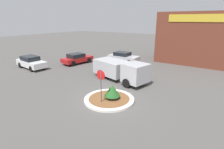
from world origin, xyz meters
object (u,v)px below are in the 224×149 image
(parked_sedan_silver, at_px, (123,57))
(stop_sign, at_px, (101,81))
(parked_sedan_red, at_px, (77,58))
(utility_truck, at_px, (120,69))
(parked_sedan_white, at_px, (31,62))

(parked_sedan_silver, bearing_deg, stop_sign, -66.02)
(parked_sedan_red, bearing_deg, parked_sedan_silver, -38.64)
(stop_sign, xyz_separation_m, utility_truck, (-1.65, 5.21, -0.66))
(stop_sign, distance_m, utility_truck, 5.51)
(stop_sign, bearing_deg, parked_sedan_white, 167.92)
(parked_sedan_silver, distance_m, parked_sedan_red, 6.52)
(utility_truck, distance_m, parked_sedan_white, 11.80)
(parked_sedan_silver, xyz_separation_m, parked_sedan_red, (-4.86, -4.35, -0.00))
(utility_truck, xyz_separation_m, parked_sedan_red, (-8.56, 2.59, -0.40))
(parked_sedan_white, height_order, parked_sedan_red, parked_sedan_white)
(parked_sedan_white, bearing_deg, stop_sign, -7.27)
(stop_sign, bearing_deg, utility_truck, 107.59)
(parked_sedan_white, bearing_deg, utility_truck, 16.48)
(utility_truck, bearing_deg, parked_sedan_white, -154.71)
(stop_sign, bearing_deg, parked_sedan_red, 142.61)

